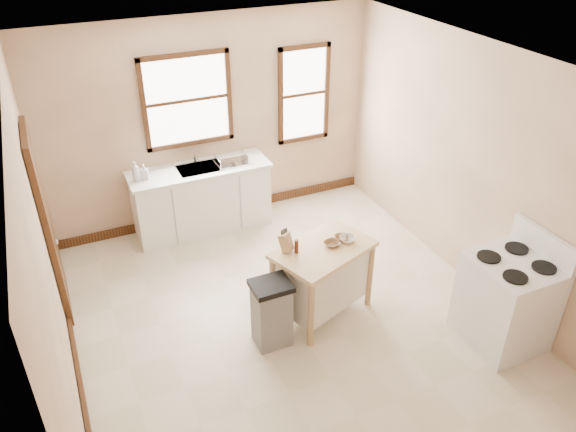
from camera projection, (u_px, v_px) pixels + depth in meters
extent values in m
plane|color=beige|center=(289.00, 318.00, 6.21)|extent=(5.00, 5.00, 0.00)
plane|color=white|center=(289.00, 67.00, 4.77)|extent=(5.00, 5.00, 0.00)
cube|color=beige|center=(211.00, 122.00, 7.44)|extent=(4.50, 0.04, 2.80)
cube|color=beige|center=(45.00, 265.00, 4.69)|extent=(0.04, 5.00, 2.80)
cube|color=beige|center=(472.00, 167.00, 6.29)|extent=(0.04, 5.00, 2.80)
cube|color=#34170E|center=(47.00, 224.00, 5.90)|extent=(0.06, 0.90, 2.10)
cube|color=#34170E|center=(218.00, 210.00, 8.11)|extent=(4.50, 0.04, 0.12)
cube|color=#34170E|center=(79.00, 377.00, 5.40)|extent=(0.04, 5.00, 0.12)
cylinder|color=silver|center=(194.00, 155.00, 7.43)|extent=(0.03, 0.03, 0.22)
imported|color=#B2B2B2|center=(136.00, 171.00, 6.97)|extent=(0.13, 0.13, 0.26)
imported|color=#B2B2B2|center=(144.00, 172.00, 7.04)|extent=(0.11, 0.11, 0.20)
cylinder|color=#461E13|center=(296.00, 246.00, 5.76)|extent=(0.05, 0.05, 0.15)
imported|color=brown|center=(332.00, 244.00, 5.90)|extent=(0.20, 0.20, 0.04)
imported|color=brown|center=(342.00, 238.00, 6.00)|extent=(0.19, 0.19, 0.04)
imported|color=white|center=(348.00, 239.00, 5.97)|extent=(0.20, 0.20, 0.05)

